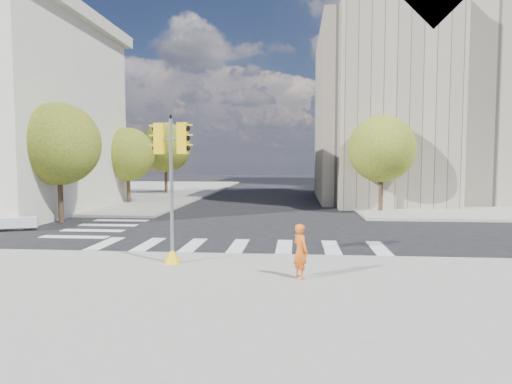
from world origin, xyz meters
TOP-DOWN VIEW (x-y plane):
  - ground at (0.00, 0.00)m, footprint 160.00×160.00m
  - sidewalk_near at (0.00, -11.00)m, footprint 30.00×14.00m
  - sidewalk_far_right at (20.00, 26.00)m, footprint 28.00×40.00m
  - sidewalk_far_left at (-20.00, 26.00)m, footprint 28.00×40.00m
  - civic_building at (15.59, 19.12)m, footprint 26.00×16.00m
  - office_tower at (22.00, 42.00)m, footprint 20.00×18.00m
  - tree_lw_near at (-10.50, 4.00)m, footprint 4.40×4.40m
  - tree_lw_mid at (-10.50, 14.00)m, footprint 4.00×4.00m
  - tree_lw_far at (-10.50, 24.00)m, footprint 4.80×4.80m
  - tree_re_near at (7.50, 10.00)m, footprint 4.20×4.20m
  - tree_re_mid at (7.50, 22.00)m, footprint 4.60×4.60m
  - tree_re_far at (7.50, 34.00)m, footprint 4.00×4.00m
  - lamp_near at (8.00, 14.00)m, footprint 0.35×0.18m
  - lamp_far at (8.00, 28.00)m, footprint 0.35×0.18m
  - traffic_signal at (-1.70, -5.67)m, footprint 1.08×0.56m
  - photographer at (2.27, -7.12)m, footprint 0.61×0.65m

SIDE VIEW (x-z plane):
  - ground at x=0.00m, z-range 0.00..0.00m
  - sidewalk_near at x=0.00m, z-range 0.00..0.15m
  - sidewalk_far_right at x=20.00m, z-range 0.00..0.15m
  - sidewalk_far_left at x=-20.00m, z-range 0.00..0.15m
  - photographer at x=2.27m, z-range 0.15..1.65m
  - traffic_signal at x=-1.70m, z-range -0.20..4.39m
  - tree_lw_mid at x=-10.50m, z-range 0.88..6.65m
  - tree_re_far at x=7.50m, z-range 0.93..6.80m
  - tree_re_near at x=7.50m, z-range 0.97..7.13m
  - tree_lw_near at x=-10.50m, z-range 1.00..7.41m
  - tree_re_mid at x=7.50m, z-range 1.02..7.68m
  - tree_lw_far at x=-10.50m, z-range 1.07..8.01m
  - lamp_near at x=8.00m, z-range 0.52..8.63m
  - lamp_far at x=8.00m, z-range 0.52..8.63m
  - civic_building at x=15.59m, z-range -2.43..16.96m
  - office_tower at x=22.00m, z-range 0.00..30.00m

